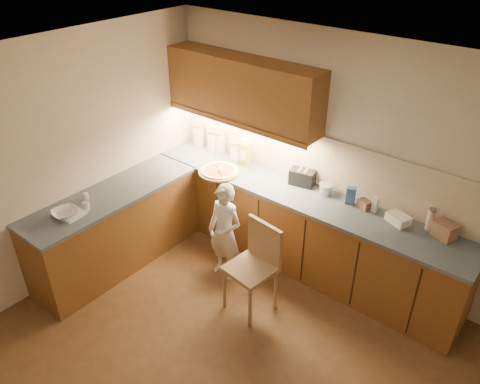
{
  "coord_description": "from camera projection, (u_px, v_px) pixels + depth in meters",
  "views": [
    {
      "loc": [
        1.84,
        -2.06,
        3.54
      ],
      "look_at": [
        -0.8,
        1.2,
        1.0
      ],
      "focal_mm": 35.0,
      "sensor_mm": 36.0,
      "label": 1
    }
  ],
  "objects": [
    {
      "name": "child",
      "position": [
        225.0,
        232.0,
        5.02
      ],
      "size": [
        0.42,
        0.28,
        1.14
      ],
      "primitive_type": "imported",
      "rotation": [
        0.0,
        0.0,
        0.03
      ],
      "color": "white",
      "rests_on": "ground"
    },
    {
      "name": "toaster",
      "position": [
        302.0,
        177.0,
        5.16
      ],
      "size": [
        0.3,
        0.21,
        0.18
      ],
      "rotation": [
        0.0,
        0.0,
        0.21
      ],
      "color": "black",
      "rests_on": "l_counter"
    },
    {
      "name": "spice_jar_a",
      "position": [
        86.0,
        196.0,
        4.92
      ],
      "size": [
        0.07,
        0.07,
        0.07
      ],
      "primitive_type": "cylinder",
      "rotation": [
        0.0,
        0.0,
        -0.4
      ],
      "color": "silver",
      "rests_on": "l_counter"
    },
    {
      "name": "card_box_b",
      "position": [
        445.0,
        230.0,
        4.33
      ],
      "size": [
        0.24,
        0.21,
        0.15
      ],
      "primitive_type": "cube",
      "rotation": [
        0.0,
        0.0,
        -0.32
      ],
      "color": "#996D52",
      "rests_on": "l_counter"
    },
    {
      "name": "spice_jar_b",
      "position": [
        86.0,
        206.0,
        4.74
      ],
      "size": [
        0.08,
        0.08,
        0.09
      ],
      "primitive_type": "cylinder",
      "rotation": [
        0.0,
        0.0,
        -0.27
      ],
      "color": "silver",
      "rests_on": "l_counter"
    },
    {
      "name": "blue_box",
      "position": [
        351.0,
        196.0,
        4.81
      ],
      "size": [
        0.11,
        0.09,
        0.19
      ],
      "primitive_type": "cube",
      "rotation": [
        0.0,
        0.0,
        0.33
      ],
      "color": "#365BA2",
      "rests_on": "l_counter"
    },
    {
      "name": "room",
      "position": [
        221.0,
        215.0,
        3.32
      ],
      "size": [
        4.54,
        4.5,
        2.62
      ],
      "color": "brown",
      "rests_on": "ground"
    },
    {
      "name": "white_bottle",
      "position": [
        375.0,
        204.0,
        4.7
      ],
      "size": [
        0.06,
        0.06,
        0.16
      ],
      "primitive_type": "cube",
      "rotation": [
        0.0,
        0.0,
        -0.09
      ],
      "color": "silver",
      "rests_on": "l_counter"
    },
    {
      "name": "backsplash",
      "position": [
        316.0,
        159.0,
        5.09
      ],
      "size": [
        3.75,
        0.02,
        0.58
      ],
      "primitive_type": "cube",
      "color": "beige",
      "rests_on": "l_counter"
    },
    {
      "name": "canister_b",
      "position": [
        214.0,
        141.0,
        5.85
      ],
      "size": [
        0.16,
        0.16,
        0.28
      ],
      "rotation": [
        0.0,
        0.0,
        -0.29
      ],
      "color": "white",
      "rests_on": "l_counter"
    },
    {
      "name": "canister_c",
      "position": [
        220.0,
        142.0,
        5.81
      ],
      "size": [
        0.15,
        0.15,
        0.28
      ],
      "rotation": [
        0.0,
        0.0,
        -0.16
      ],
      "color": "beige",
      "rests_on": "l_counter"
    },
    {
      "name": "canister_a",
      "position": [
        198.0,
        135.0,
        5.98
      ],
      "size": [
        0.15,
        0.15,
        0.29
      ],
      "rotation": [
        0.0,
        0.0,
        0.4
      ],
      "color": "silver",
      "rests_on": "l_counter"
    },
    {
      "name": "flat_pack",
      "position": [
        398.0,
        219.0,
        4.54
      ],
      "size": [
        0.26,
        0.22,
        0.09
      ],
      "primitive_type": "cube",
      "rotation": [
        0.0,
        0.0,
        -0.39
      ],
      "color": "white",
      "rests_on": "l_counter"
    },
    {
      "name": "oil_jug",
      "position": [
        245.0,
        153.0,
        5.5
      ],
      "size": [
        0.12,
        0.09,
        0.35
      ],
      "rotation": [
        0.0,
        0.0,
        -0.05
      ],
      "color": "gold",
      "rests_on": "l_counter"
    },
    {
      "name": "steel_pot",
      "position": [
        326.0,
        189.0,
        5.0
      ],
      "size": [
        0.15,
        0.15,
        0.12
      ],
      "color": "silver",
      "rests_on": "l_counter"
    },
    {
      "name": "l_counter",
      "position": [
        234.0,
        228.0,
        5.28
      ],
      "size": [
        3.77,
        2.62,
        0.92
      ],
      "color": "brown",
      "rests_on": "ground"
    },
    {
      "name": "wooden_chair",
      "position": [
        256.0,
        261.0,
        4.62
      ],
      "size": [
        0.48,
        0.48,
        0.96
      ],
      "rotation": [
        0.0,
        0.0,
        -0.12
      ],
      "color": "tan",
      "rests_on": "ground"
    },
    {
      "name": "mixing_bowl",
      "position": [
        65.0,
        213.0,
        4.65
      ],
      "size": [
        0.3,
        0.3,
        0.06
      ],
      "primitive_type": "imported",
      "rotation": [
        0.0,
        0.0,
        -0.2
      ],
      "color": "white",
      "rests_on": "l_counter"
    },
    {
      "name": "card_box_a",
      "position": [
        364.0,
        204.0,
        4.76
      ],
      "size": [
        0.15,
        0.13,
        0.09
      ],
      "primitive_type": "cube",
      "rotation": [
        0.0,
        0.0,
        -0.33
      ],
      "color": "#976F51",
      "rests_on": "l_counter"
    },
    {
      "name": "pizza_on_board",
      "position": [
        219.0,
        171.0,
        5.42
      ],
      "size": [
        0.48,
        0.48,
        0.19
      ],
      "rotation": [
        0.0,
        0.0,
        -0.38
      ],
      "color": "#A47C52",
      "rests_on": "l_counter"
    },
    {
      "name": "canister_d",
      "position": [
        237.0,
        151.0,
        5.62
      ],
      "size": [
        0.16,
        0.16,
        0.26
      ],
      "rotation": [
        0.0,
        0.0,
        -0.27
      ],
      "color": "white",
      "rests_on": "l_counter"
    },
    {
      "name": "tall_jar",
      "position": [
        431.0,
        219.0,
        4.41
      ],
      "size": [
        0.08,
        0.08,
        0.23
      ],
      "rotation": [
        0.0,
        0.0,
        -0.11
      ],
      "color": "beige",
      "rests_on": "l_counter"
    },
    {
      "name": "dough_cloth",
      "position": [
        69.0,
        213.0,
        4.68
      ],
      "size": [
        0.31,
        0.26,
        0.02
      ],
      "primitive_type": "cube",
      "rotation": [
        0.0,
        0.0,
        0.1
      ],
      "color": "silver",
      "rests_on": "l_counter"
    },
    {
      "name": "upper_cabinets",
      "position": [
        242.0,
        89.0,
        5.14
      ],
      "size": [
        1.95,
        0.36,
        0.73
      ],
      "color": "brown",
      "rests_on": "ground"
    }
  ]
}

